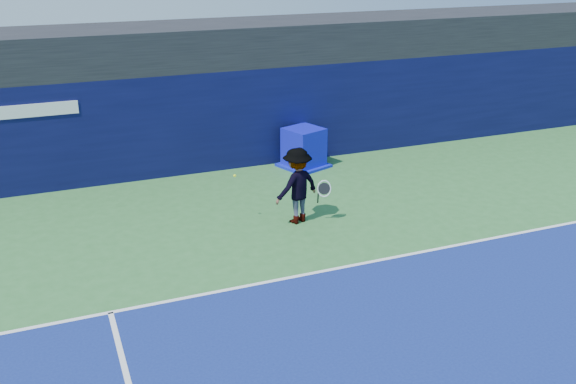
% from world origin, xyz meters
% --- Properties ---
extents(ground, '(80.00, 80.00, 0.00)m').
position_xyz_m(ground, '(0.00, 0.00, 0.00)').
color(ground, '#316D32').
rests_on(ground, ground).
extents(baseline, '(24.00, 0.10, 0.01)m').
position_xyz_m(baseline, '(0.00, 3.00, 0.01)').
color(baseline, white).
rests_on(baseline, ground).
extents(stadium_band, '(36.00, 3.00, 1.20)m').
position_xyz_m(stadium_band, '(0.00, 11.50, 3.60)').
color(stadium_band, black).
rests_on(stadium_band, back_wall_assembly).
extents(back_wall_assembly, '(36.00, 1.03, 3.00)m').
position_xyz_m(back_wall_assembly, '(-0.00, 10.50, 1.50)').
color(back_wall_assembly, '#090B35').
rests_on(back_wall_assembly, ground).
extents(equipment_cart, '(1.64, 1.64, 1.23)m').
position_xyz_m(equipment_cart, '(1.66, 9.40, 0.56)').
color(equipment_cart, '#0D0DB7').
rests_on(equipment_cart, ground).
extents(tennis_player, '(1.46, 1.05, 1.91)m').
position_xyz_m(tennis_player, '(-0.12, 5.62, 0.96)').
color(tennis_player, white).
rests_on(tennis_player, ground).
extents(tennis_ball, '(0.07, 0.07, 0.07)m').
position_xyz_m(tennis_ball, '(-1.55, 6.13, 1.23)').
color(tennis_ball, '#D3EB1A').
rests_on(tennis_ball, ground).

